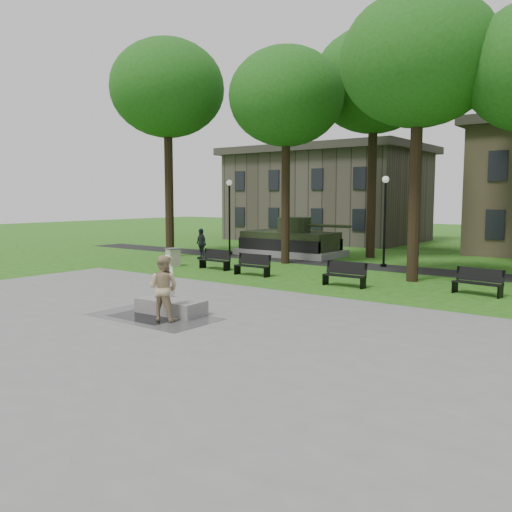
{
  "coord_description": "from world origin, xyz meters",
  "views": [
    {
      "loc": [
        12.1,
        -14.22,
        3.64
      ],
      "look_at": [
        -0.3,
        2.23,
        1.4
      ],
      "focal_mm": 38.0,
      "sensor_mm": 36.0,
      "label": 1
    }
  ],
  "objects_px": {
    "concrete_block": "(171,306)",
    "park_bench_0": "(216,259)",
    "trash_bin": "(173,257)",
    "friend_watching": "(163,288)",
    "skateboarder": "(168,282)"
  },
  "relations": [
    {
      "from": "skateboarder",
      "to": "friend_watching",
      "type": "height_order",
      "value": "friend_watching"
    },
    {
      "from": "friend_watching",
      "to": "park_bench_0",
      "type": "xyz_separation_m",
      "value": [
        -6.42,
        9.64,
        -0.46
      ]
    },
    {
      "from": "park_bench_0",
      "to": "trash_bin",
      "type": "height_order",
      "value": "park_bench_0"
    },
    {
      "from": "skateboarder",
      "to": "park_bench_0",
      "type": "height_order",
      "value": "skateboarder"
    },
    {
      "from": "concrete_block",
      "to": "trash_bin",
      "type": "height_order",
      "value": "trash_bin"
    },
    {
      "from": "skateboarder",
      "to": "trash_bin",
      "type": "xyz_separation_m",
      "value": [
        -8.03,
        8.06,
        -0.43
      ]
    },
    {
      "from": "concrete_block",
      "to": "skateboarder",
      "type": "distance_m",
      "value": 0.93
    },
    {
      "from": "skateboarder",
      "to": "concrete_block",
      "type": "bearing_deg",
      "value": 142.28
    },
    {
      "from": "concrete_block",
      "to": "friend_watching",
      "type": "relative_size",
      "value": 1.14
    },
    {
      "from": "park_bench_0",
      "to": "skateboarder",
      "type": "bearing_deg",
      "value": -54.6
    },
    {
      "from": "concrete_block",
      "to": "skateboarder",
      "type": "xyz_separation_m",
      "value": [
        -0.52,
        0.39,
        0.67
      ]
    },
    {
      "from": "concrete_block",
      "to": "park_bench_0",
      "type": "distance_m",
      "value": 10.67
    },
    {
      "from": "park_bench_0",
      "to": "friend_watching",
      "type": "bearing_deg",
      "value": -53.44
    },
    {
      "from": "friend_watching",
      "to": "park_bench_0",
      "type": "bearing_deg",
      "value": -71.96
    },
    {
      "from": "concrete_block",
      "to": "trash_bin",
      "type": "bearing_deg",
      "value": 135.36
    }
  ]
}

